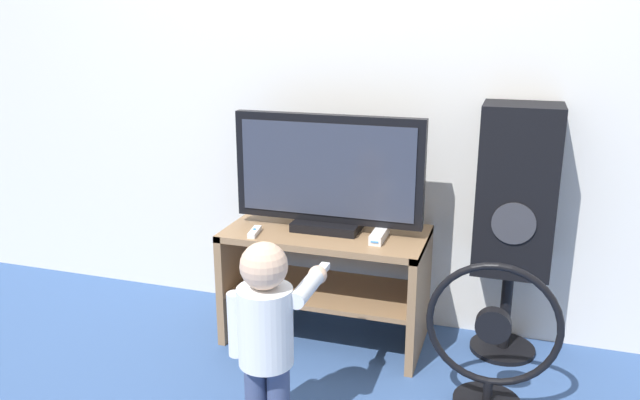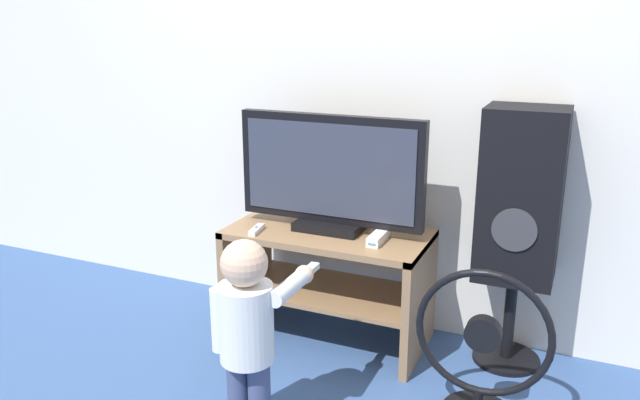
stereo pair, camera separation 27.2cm
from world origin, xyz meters
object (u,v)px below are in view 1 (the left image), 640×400
television (328,174)px  child (267,326)px  game_console (379,235)px  remote_primary (255,232)px  speaker_tower (516,196)px  floor_fan (491,347)px

television → child: (0.03, -0.80, -0.35)m
game_console → remote_primary: game_console is taller
remote_primary → speaker_tower: (1.11, 0.28, 0.19)m
television → floor_fan: bearing=-26.3°
floor_fan → game_console: bearing=148.4°
game_console → speaker_tower: speaker_tower is taller
remote_primary → child: size_ratio=0.18×
television → game_console: 0.36m
television → child: bearing=-88.0°
television → game_console: television is taller
remote_primary → floor_fan: floor_fan is taller
child → floor_fan: size_ratio=1.23×
speaker_tower → remote_primary: bearing=-166.0°
remote_primary → child: child is taller
remote_primary → game_console: bearing=10.8°
television → speaker_tower: size_ratio=0.77×
game_console → remote_primary: (-0.55, -0.10, -0.01)m
child → speaker_tower: size_ratio=0.67×
game_console → child: 0.78m
television → speaker_tower: 0.82m
game_console → speaker_tower: (0.56, 0.17, 0.18)m
remote_primary → speaker_tower: bearing=14.0°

